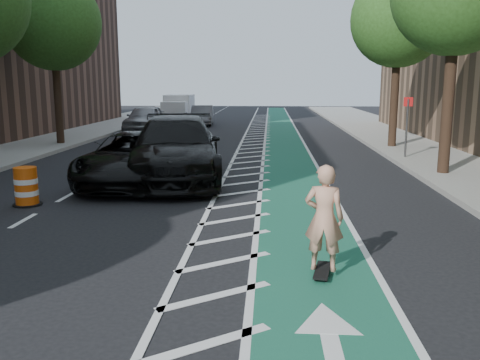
# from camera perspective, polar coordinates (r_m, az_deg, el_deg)

# --- Properties ---
(ground) EXTENTS (120.00, 120.00, 0.00)m
(ground) POSITION_cam_1_polar(r_m,az_deg,el_deg) (9.03, -11.44, -8.90)
(ground) COLOR black
(ground) RESTS_ON ground
(bike_lane) EXTENTS (2.00, 90.00, 0.01)m
(bike_lane) POSITION_cam_1_polar(r_m,az_deg,el_deg) (18.47, 5.64, 1.41)
(bike_lane) COLOR #175241
(bike_lane) RESTS_ON ground
(buffer_strip) EXTENTS (1.40, 90.00, 0.01)m
(buffer_strip) POSITION_cam_1_polar(r_m,az_deg,el_deg) (18.47, 0.98, 1.46)
(buffer_strip) COLOR silver
(buffer_strip) RESTS_ON ground
(sidewalk_right) EXTENTS (5.00, 90.00, 0.15)m
(sidewalk_right) POSITION_cam_1_polar(r_m,az_deg,el_deg) (19.81, 24.78, 1.30)
(sidewalk_right) COLOR gray
(sidewalk_right) RESTS_ON ground
(curb_right) EXTENTS (0.12, 90.00, 0.16)m
(curb_right) POSITION_cam_1_polar(r_m,az_deg,el_deg) (19.05, 17.91, 1.45)
(curb_right) COLOR gray
(curb_right) RESTS_ON ground
(curb_left) EXTENTS (0.12, 90.00, 0.16)m
(curb_left) POSITION_cam_1_polar(r_m,az_deg,el_deg) (20.65, -23.47, 1.77)
(curb_left) COLOR gray
(curb_left) RESTS_ON ground
(tree_r_d) EXTENTS (4.20, 4.20, 7.90)m
(tree_r_d) POSITION_cam_1_polar(r_m,az_deg,el_deg) (25.01, 17.13, 16.71)
(tree_r_d) COLOR #382619
(tree_r_d) RESTS_ON ground
(tree_l_d) EXTENTS (4.20, 4.20, 7.90)m
(tree_l_d) POSITION_cam_1_polar(r_m,az_deg,el_deg) (26.39, -20.12, 16.20)
(tree_l_d) COLOR #382619
(tree_l_d) RESTS_ON ground
(sign_post) EXTENTS (0.35, 0.08, 2.47)m
(sign_post) POSITION_cam_1_polar(r_m,az_deg,el_deg) (20.97, 18.22, 5.75)
(sign_post) COLOR #4C4C4C
(sign_post) RESTS_ON ground
(skateboard) EXTENTS (0.37, 0.82, 0.11)m
(skateboard) POSITION_cam_1_polar(r_m,az_deg,el_deg) (8.29, 9.24, -9.99)
(skateboard) COLOR black
(skateboard) RESTS_ON ground
(skateboarder) EXTENTS (0.68, 0.51, 1.69)m
(skateboarder) POSITION_cam_1_polar(r_m,az_deg,el_deg) (8.03, 9.42, -4.22)
(skateboarder) COLOR tan
(skateboarder) RESTS_ON skateboard
(suv_near) EXTENTS (2.62, 5.60, 1.55)m
(suv_near) POSITION_cam_1_polar(r_m,az_deg,el_deg) (15.72, -11.79, 2.42)
(suv_near) COLOR black
(suv_near) RESTS_ON ground
(suv_far) EXTENTS (3.65, 7.11, 1.97)m
(suv_far) POSITION_cam_1_polar(r_m,az_deg,el_deg) (16.11, -7.26, 3.52)
(suv_far) COLOR black
(suv_far) RESTS_ON ground
(car_silver) EXTENTS (2.00, 4.95, 1.69)m
(car_silver) POSITION_cam_1_polar(r_m,az_deg,el_deg) (32.21, -10.58, 6.79)
(car_silver) COLOR #949398
(car_silver) RESTS_ON ground
(car_grey) EXTENTS (1.82, 4.40, 1.42)m
(car_grey) POSITION_cam_1_polar(r_m,az_deg,el_deg) (37.16, -4.27, 7.25)
(car_grey) COLOR #5B5A5F
(car_grey) RESTS_ON ground
(box_truck) EXTENTS (2.25, 4.86, 2.02)m
(box_truck) POSITION_cam_1_polar(r_m,az_deg,el_deg) (43.89, -6.95, 8.04)
(box_truck) COLOR white
(box_truck) RESTS_ON ground
(barrel_a) EXTENTS (0.71, 0.71, 0.96)m
(barrel_a) POSITION_cam_1_polar(r_m,az_deg,el_deg) (13.73, -22.87, -0.77)
(barrel_a) COLOR #D64F0B
(barrel_a) RESTS_ON ground
(barrel_b) EXTENTS (0.65, 0.65, 0.89)m
(barrel_b) POSITION_cam_1_polar(r_m,az_deg,el_deg) (20.58, -8.04, 3.49)
(barrel_b) COLOR #EA4E0C
(barrel_b) RESTS_ON ground
(barrel_c) EXTENTS (0.68, 0.68, 0.93)m
(barrel_c) POSITION_cam_1_polar(r_m,az_deg,el_deg) (25.00, -8.82, 4.80)
(barrel_c) COLOR orange
(barrel_c) RESTS_ON ground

